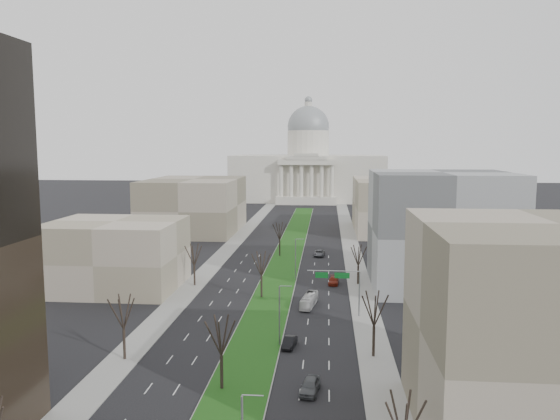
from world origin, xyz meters
The scene contains 26 objects.
ground centered at (0.00, 120.00, 0.00)m, with size 600.00×600.00×0.00m, color black.
median centered at (0.00, 118.99, 0.10)m, with size 8.00×222.03×0.20m.
sidewalk_left centered at (-17.50, 95.00, 0.07)m, with size 5.00×330.00×0.15m, color gray.
sidewalk_right centered at (17.50, 95.00, 0.07)m, with size 5.00×330.00×0.15m, color gray.
capitol centered at (0.00, 269.59, 16.31)m, with size 80.00×46.00×55.00m.
building_beige_left centered at (-33.00, 85.00, 7.00)m, with size 26.00×22.00×14.00m, color gray.
building_tan_right centered at (33.00, 32.00, 11.00)m, with size 26.00×24.00×22.00m, color #79715D.
building_grey_right centered at (34.00, 92.00, 12.00)m, with size 28.00×26.00×24.00m, color #5E6063.
building_far_left centered at (-35.00, 160.00, 9.00)m, with size 30.00×40.00×18.00m, color #79715D.
building_far_right centered at (35.00, 165.00, 9.00)m, with size 30.00×40.00×18.00m, color gray.
tree_left_mid centered at (-17.20, 48.00, 7.00)m, with size 5.40×5.40×9.72m.
tree_left_far centered at (-17.20, 88.00, 6.84)m, with size 5.28×5.28×9.50m.
tree_right_near centered at (17.20, 22.00, 6.69)m, with size 5.16×5.16×9.29m.
tree_right_mid centered at (17.20, 52.00, 7.16)m, with size 5.52×5.52×9.94m.
tree_right_far centered at (17.20, 92.00, 6.53)m, with size 5.04×5.04×9.07m.
tree_median_a centered at (-2.00, 40.00, 7.00)m, with size 5.40×5.40×9.72m.
tree_median_b centered at (-2.00, 80.00, 7.00)m, with size 5.40×5.40×9.72m.
tree_median_c centered at (-2.00, 120.00, 7.00)m, with size 5.40×5.40×9.72m.
streetlamp_median_b centered at (3.76, 55.00, 4.81)m, with size 1.90×0.20×9.16m.
streetlamp_median_c centered at (3.76, 95.00, 4.81)m, with size 1.90×0.20×9.16m.
mast_arm_signs centered at (13.49, 70.03, 6.11)m, with size 9.12×0.24×8.09m.
car_grey_near centered at (8.72, 40.14, 0.86)m, with size 2.03×5.04×1.72m, color #46494D.
car_black centered at (5.20, 54.73, 0.74)m, with size 1.58×4.52×1.49m, color black.
car_red centered at (12.00, 91.92, 0.74)m, with size 2.07×5.08×1.47m, color maroon.
car_grey_far centered at (8.53, 121.17, 0.79)m, with size 2.61×5.66×1.57m, color #55575D.
box_van centered at (7.37, 75.26, 1.14)m, with size 1.91×8.15×2.27m, color silver.
Camera 1 is at (10.57, -22.33, 29.59)m, focal length 35.00 mm.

